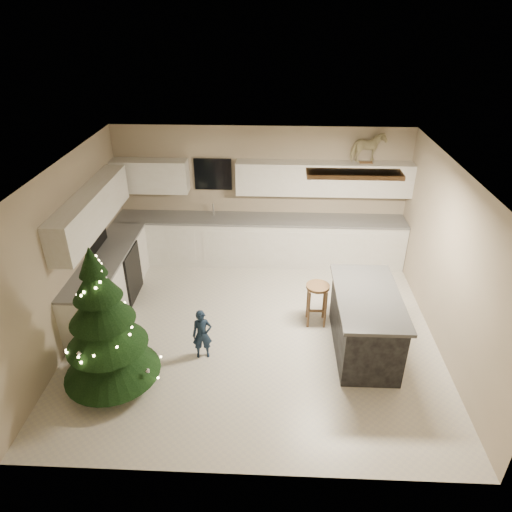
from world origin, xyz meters
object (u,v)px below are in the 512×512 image
toddler (202,334)px  island (365,322)px  bar_stool (317,295)px  christmas_tree (105,332)px  rocking_horse (368,148)px

toddler → island: bearing=-4.1°
bar_stool → toddler: size_ratio=0.90×
island → christmas_tree: (-3.45, -0.84, 0.38)m
island → bar_stool: size_ratio=2.42×
rocking_horse → christmas_tree: bearing=111.8°
christmas_tree → toddler: (1.13, 0.58, -0.47)m
bar_stool → rocking_horse: (0.92, 2.06, 1.75)m
bar_stool → toddler: bearing=-152.5°
bar_stool → christmas_tree: christmas_tree is taller
christmas_tree → rocking_horse: 5.32m
island → toddler: island is taller
rocking_horse → toddler: bearing=116.9°
island → christmas_tree: 3.57m
bar_stool → rocking_horse: rocking_horse is taller
bar_stool → christmas_tree: (-2.81, -1.46, 0.33)m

